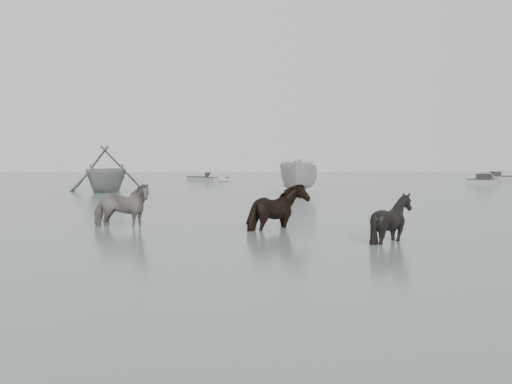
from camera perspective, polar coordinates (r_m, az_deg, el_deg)
ground at (r=14.10m, az=-1.48°, el=-4.10°), size 140.00×140.00×0.00m
pony_pinto at (r=15.68m, az=-13.32°, el=-0.88°), size 1.75×0.97×1.40m
pony_dark at (r=14.80m, az=2.34°, el=-0.71°), size 1.79×1.92×1.57m
pony_black at (r=12.95m, az=13.44°, el=-1.74°), size 1.31×1.17×1.40m
rowboat_trail at (r=33.25m, az=-14.70°, el=2.39°), size 4.49×5.20×2.73m
boat_small at (r=29.11m, az=4.40°, el=1.61°), size 2.71×5.28×1.95m
skiff_port at (r=45.71m, az=21.73°, el=1.23°), size 3.87×4.60×0.75m
skiff_mid at (r=48.17m, az=-4.86°, el=1.54°), size 4.76×5.76×0.75m
skiff_star at (r=55.24m, az=23.25°, el=1.51°), size 3.71×4.33×0.75m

